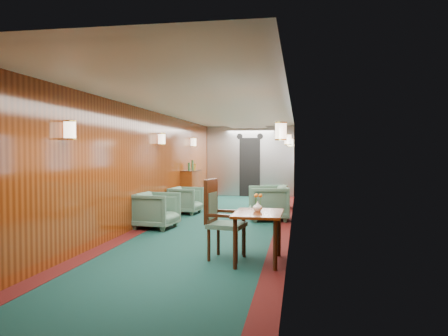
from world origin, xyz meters
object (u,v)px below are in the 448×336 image
Objects in this scene: credenza at (191,188)px; armchair_left_far at (186,200)px; side_chair at (220,216)px; armchair_left_near at (156,210)px; armchair_right_far at (274,196)px; dining_table at (258,220)px; armchair_right_near at (268,203)px.

credenza is 1.61m from armchair_left_far.
credenza reaches higher than side_chair.
side_chair is 0.88× the size of credenza.
armchair_left_near is 4.21m from armchair_right_far.
side_chair is at bearing 167.38° from dining_table.
armchair_right_far is at bearing 170.07° from armchair_right_near.
dining_table is 1.10× the size of armchair_right_near.
armchair_right_far is at bearing -1.25° from credenza.
armchair_right_near is at bearing 92.04° from side_chair.
credenza is at bearing 116.68° from side_chair.
armchair_left_near reaches higher than armchair_right_far.
dining_table is at bearing -128.94° from armchair_left_near.
armchair_right_far is (0.43, 5.85, -0.30)m from side_chair.
armchair_right_far is (2.06, 1.53, -0.02)m from armchair_left_far.
armchair_right_near is at bearing -102.98° from armchair_left_far.
credenza is (-2.46, 6.03, -0.07)m from dining_table.
armchair_right_far is (-0.12, 5.98, -0.27)m from dining_table.
armchair_left_near is at bearing 134.51° from dining_table.
credenza is 1.64× the size of armchair_left_near.
credenza is 2.34m from armchair_right_far.
armchair_left_near is 2.11m from armchair_left_far.
armchair_left_near is 0.93× the size of armchair_right_near.
armchair_left_far is at bearing -119.11° from armchair_right_near.
armchair_right_near is 2.25m from armchair_right_far.
armchair_left_far is (0.27, -1.58, -0.18)m from credenza.
armchair_right_near is at bearing 92.77° from dining_table.
dining_table is 0.57m from side_chair.
armchair_right_near reaches higher than armchair_left_far.
side_chair is 1.33× the size of armchair_right_near.
dining_table is 4.97m from armchair_left_far.
dining_table is 0.83× the size of side_chair.
credenza is 1.87× the size of armchair_right_far.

